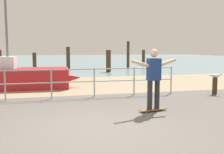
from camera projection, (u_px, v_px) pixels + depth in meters
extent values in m
cube|color=#605B56|center=(101.00, 144.00, 4.84)|extent=(24.00, 10.00, 0.04)
cube|color=tan|center=(68.00, 85.00, 12.56)|extent=(24.00, 6.00, 0.04)
cube|color=#75939E|center=(54.00, 60.00, 39.58)|extent=(72.00, 50.00, 0.04)
cylinder|color=#9EA0A5|center=(5.00, 86.00, 8.67)|extent=(0.05, 0.05, 1.05)
cylinder|color=#9EA0A5|center=(51.00, 84.00, 9.02)|extent=(0.05, 0.05, 1.05)
cylinder|color=#9EA0A5|center=(94.00, 83.00, 9.38)|extent=(0.05, 0.05, 1.05)
cylinder|color=#9EA0A5|center=(134.00, 82.00, 9.73)|extent=(0.05, 0.05, 1.05)
cylinder|color=#9EA0A5|center=(171.00, 80.00, 10.09)|extent=(0.05, 0.05, 1.05)
cylinder|color=#9EA0A5|center=(28.00, 70.00, 8.79)|extent=(10.46, 0.04, 0.04)
cylinder|color=#9EA0A5|center=(29.00, 83.00, 8.84)|extent=(10.46, 0.04, 0.04)
cube|color=#B21E23|center=(16.00, 79.00, 11.21)|extent=(4.45, 1.57, 0.90)
cone|color=#B21E23|center=(68.00, 78.00, 11.65)|extent=(1.13, 0.81, 0.77)
cylinder|color=slate|center=(6.00, 11.00, 10.84)|extent=(0.10, 0.10, 4.73)
cube|color=silver|center=(0.00, 63.00, 11.01)|extent=(1.23, 0.94, 0.50)
cube|color=brown|center=(153.00, 109.00, 7.27)|extent=(0.82, 0.36, 0.02)
cylinder|color=#3FBF59|center=(146.00, 113.00, 7.08)|extent=(0.06, 0.04, 0.06)
cylinder|color=#3FBF59|center=(143.00, 111.00, 7.22)|extent=(0.06, 0.04, 0.06)
cylinder|color=#3FBF59|center=(163.00, 111.00, 7.32)|extent=(0.06, 0.04, 0.06)
cylinder|color=#3FBF59|center=(160.00, 109.00, 7.46)|extent=(0.06, 0.04, 0.06)
cylinder|color=#26262B|center=(150.00, 95.00, 7.17)|extent=(0.14, 0.14, 0.80)
cylinder|color=#26262B|center=(157.00, 94.00, 7.27)|extent=(0.14, 0.14, 0.80)
cube|color=navy|center=(154.00, 69.00, 7.14)|extent=(0.39, 0.27, 0.60)
sphere|color=beige|center=(154.00, 53.00, 7.10)|extent=(0.22, 0.22, 0.22)
cylinder|color=beige|center=(140.00, 63.00, 6.93)|extent=(0.56, 0.20, 0.23)
cylinder|color=beige|center=(167.00, 62.00, 7.32)|extent=(0.56, 0.20, 0.23)
cylinder|color=#422D1E|center=(215.00, 86.00, 9.97)|extent=(0.18, 0.18, 0.65)
ellipsoid|color=white|center=(215.00, 76.00, 9.93)|extent=(0.35, 0.28, 0.14)
sphere|color=white|center=(221.00, 74.00, 9.88)|extent=(0.09, 0.09, 0.09)
cone|color=gold|center=(222.00, 74.00, 9.86)|extent=(0.06, 0.04, 0.02)
cube|color=slate|center=(211.00, 75.00, 9.97)|extent=(0.14, 0.13, 0.02)
cylinder|color=#422D1E|center=(0.00, 61.00, 19.79)|extent=(0.33, 0.33, 1.63)
cylinder|color=#422D1E|center=(35.00, 63.00, 18.90)|extent=(0.27, 0.27, 1.43)
cylinder|color=#422D1E|center=(68.00, 58.00, 21.97)|extent=(0.31, 0.31, 1.86)
cylinder|color=#422D1E|center=(108.00, 61.00, 19.03)|extent=(0.35, 0.35, 1.62)
cylinder|color=#422D1E|center=(128.00, 55.00, 23.04)|extent=(0.25, 0.25, 2.34)
cylinder|color=#422D1E|center=(143.00, 58.00, 26.67)|extent=(0.31, 0.31, 1.56)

